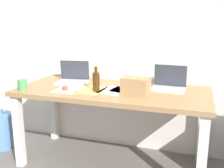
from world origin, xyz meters
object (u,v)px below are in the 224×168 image
object	(u,v)px
laptop_left	(73,78)
desk	(112,100)
cardboard_box	(136,86)
computer_mouse	(65,88)
laptop_right	(169,84)
beer_bottle	(96,81)
water_cooler_jug	(0,130)
coffee_mug	(22,85)

from	to	relation	value
laptop_left	desk	bearing A→B (deg)	-17.01
laptop_left	cardboard_box	size ratio (longest dim) A/B	1.46
desk	computer_mouse	world-z (taller)	computer_mouse
laptop_right	cardboard_box	world-z (taller)	laptop_right
beer_bottle	computer_mouse	world-z (taller)	beer_bottle
beer_bottle	water_cooler_jug	size ratio (longest dim) A/B	0.53
coffee_mug	cardboard_box	bearing A→B (deg)	10.25
computer_mouse	water_cooler_jug	bearing A→B (deg)	143.25
cardboard_box	coffee_mug	world-z (taller)	cardboard_box
cardboard_box	coffee_mug	size ratio (longest dim) A/B	2.33
laptop_right	water_cooler_jug	xyz separation A→B (m)	(-1.70, -0.23, -0.58)
laptop_right	cardboard_box	xyz separation A→B (m)	(-0.24, -0.25, 0.02)
desk	water_cooler_jug	distance (m)	1.30
laptop_right	cardboard_box	bearing A→B (deg)	-134.81
laptop_left	coffee_mug	xyz separation A→B (m)	(-0.29, -0.40, 0.00)
laptop_left	beer_bottle	size ratio (longest dim) A/B	1.43
beer_bottle	cardboard_box	xyz separation A→B (m)	(0.35, 0.02, -0.02)
laptop_right	water_cooler_jug	size ratio (longest dim) A/B	0.71
cardboard_box	coffee_mug	xyz separation A→B (m)	(-0.99, -0.18, -0.02)
coffee_mug	water_cooler_jug	distance (m)	0.77
beer_bottle	water_cooler_jug	distance (m)	1.27
laptop_left	laptop_right	xyz separation A→B (m)	(0.93, 0.02, 0.00)
laptop_right	coffee_mug	size ratio (longest dim) A/B	3.16
cardboard_box	beer_bottle	bearing A→B (deg)	-177.01
beer_bottle	coffee_mug	bearing A→B (deg)	-165.92
desk	laptop_left	size ratio (longest dim) A/B	5.28
computer_mouse	coffee_mug	bearing A→B (deg)	167.61
laptop_left	computer_mouse	world-z (taller)	laptop_left
laptop_left	water_cooler_jug	distance (m)	0.98
laptop_left	computer_mouse	distance (m)	0.29
desk	water_cooler_jug	xyz separation A→B (m)	(-1.22, -0.07, -0.44)
desk	beer_bottle	distance (m)	0.24
desk	computer_mouse	distance (m)	0.43
laptop_left	water_cooler_jug	xyz separation A→B (m)	(-0.77, -0.21, -0.58)
desk	beer_bottle	size ratio (longest dim) A/B	7.54
coffee_mug	desk	bearing A→B (deg)	19.48
laptop_left	computer_mouse	size ratio (longest dim) A/B	3.23
laptop_left	computer_mouse	xyz separation A→B (m)	(0.06, -0.28, -0.03)
cardboard_box	water_cooler_jug	bearing A→B (deg)	179.26
beer_bottle	computer_mouse	size ratio (longest dim) A/B	2.26
beer_bottle	coffee_mug	xyz separation A→B (m)	(-0.64, -0.16, -0.04)
laptop_right	laptop_left	bearing A→B (deg)	-178.77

